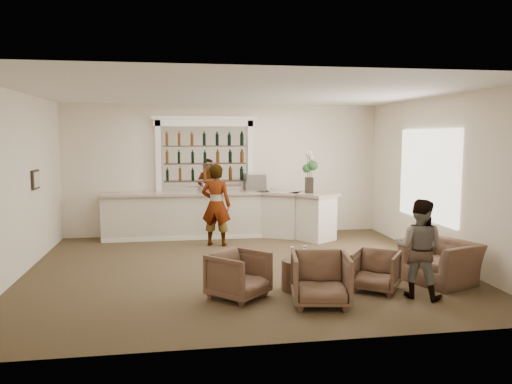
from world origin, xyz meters
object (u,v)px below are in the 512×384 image
at_px(bar_counter, 220,215).
at_px(armchair_center, 321,279).
at_px(armchair_left, 239,275).
at_px(espresso_machine, 256,183).
at_px(cocktail_table, 300,275).
at_px(guest, 419,248).
at_px(sommelier, 216,205).
at_px(armchair_far, 441,262).
at_px(flower_vase, 309,170).
at_px(armchair_right, 376,271).

bearing_deg(bar_counter, armchair_center, -78.76).
relative_size(armchair_left, espresso_machine, 1.66).
relative_size(cocktail_table, guest, 0.39).
distance_m(cocktail_table, sommelier, 3.78).
height_order(bar_counter, armchair_far, bar_counter).
bearing_deg(guest, bar_counter, -25.21).
height_order(cocktail_table, flower_vase, flower_vase).
xyz_separation_m(sommelier, armchair_right, (2.29, -3.79, -0.62)).
height_order(armchair_left, armchair_right, armchair_left).
distance_m(armchair_left, armchair_right, 2.25).
bearing_deg(flower_vase, armchair_right, -89.79).
relative_size(armchair_right, armchair_far, 0.65).
height_order(bar_counter, armchair_right, bar_counter).
xyz_separation_m(cocktail_table, armchair_far, (2.49, 0.02, 0.11)).
bearing_deg(armchair_far, cocktail_table, -110.30).
bearing_deg(flower_vase, armchair_left, -118.35).
xyz_separation_m(armchair_far, flower_vase, (-1.29, 3.86, 1.35)).
distance_m(bar_counter, guest, 5.74).
xyz_separation_m(armchair_right, espresso_machine, (-1.22, 4.74, 1.03)).
bearing_deg(armchair_center, guest, 13.55).
distance_m(cocktail_table, espresso_machine, 4.64).
height_order(sommelier, espresso_machine, sommelier).
xyz_separation_m(armchair_left, armchair_far, (3.53, 0.28, -0.00)).
bearing_deg(cocktail_table, flower_vase, 72.87).
xyz_separation_m(cocktail_table, armchair_center, (0.12, -0.77, 0.14)).
xyz_separation_m(guest, espresso_machine, (-1.74, 5.16, 0.58)).
height_order(armchair_left, espresso_machine, espresso_machine).
bearing_deg(bar_counter, guest, -62.60).
bearing_deg(bar_counter, sommelier, -100.80).
distance_m(sommelier, espresso_machine, 1.49).
bearing_deg(armchair_far, armchair_left, -106.22).
xyz_separation_m(guest, armchair_center, (-1.61, -0.11, -0.38)).
xyz_separation_m(cocktail_table, armchair_left, (-1.04, -0.26, 0.11)).
relative_size(armchair_left, armchair_right, 1.12).
xyz_separation_m(armchair_center, flower_vase, (1.07, 4.65, 1.32)).
distance_m(guest, armchair_center, 1.65).
bearing_deg(sommelier, espresso_machine, -118.52).
distance_m(armchair_far, espresso_machine, 5.23).
bearing_deg(armchair_right, sommelier, 156.21).
height_order(guest, armchair_far, guest).
distance_m(cocktail_table, armchair_far, 2.49).
bearing_deg(guest, sommelier, -18.90).
bearing_deg(armchair_center, armchair_far, 27.94).
distance_m(sommelier, armchair_far, 5.06).
xyz_separation_m(cocktail_table, guest, (1.73, -0.66, 0.52)).
distance_m(cocktail_table, flower_vase, 4.31).
height_order(guest, armchair_right, guest).
relative_size(sommelier, armchair_center, 2.20).
relative_size(sommelier, armchair_right, 2.64).
bearing_deg(armchair_right, armchair_center, -118.88).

